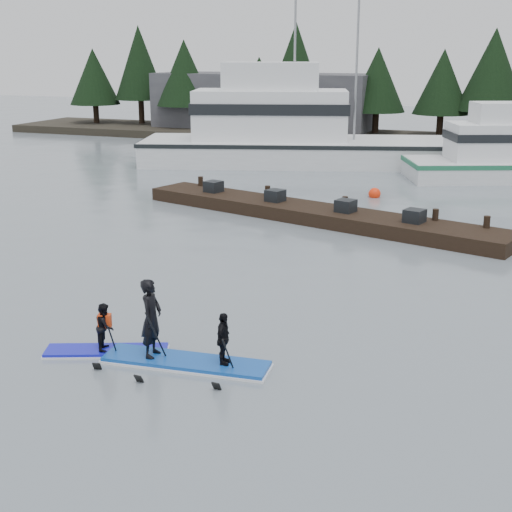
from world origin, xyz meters
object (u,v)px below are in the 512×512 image
(fishing_boat_large, at_px, (300,149))
(paddleboard_duo, at_px, (178,338))
(floating_dock, at_px, (314,214))
(paddleboard_solo, at_px, (106,337))

(fishing_boat_large, height_order, paddleboard_duo, fishing_boat_large)
(fishing_boat_large, bearing_deg, paddleboard_duo, -94.74)
(fishing_boat_large, height_order, floating_dock, fishing_boat_large)
(fishing_boat_large, relative_size, paddleboard_duo, 5.54)
(floating_dock, distance_m, paddleboard_duo, 14.81)
(floating_dock, xyz_separation_m, paddleboard_duo, (1.21, -14.76, 0.34))
(fishing_boat_large, relative_size, paddleboard_solo, 7.42)
(fishing_boat_large, distance_m, paddleboard_solo, 29.69)
(floating_dock, xyz_separation_m, paddleboard_solo, (-0.66, -14.82, 0.13))
(floating_dock, bearing_deg, paddleboard_duo, -69.23)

